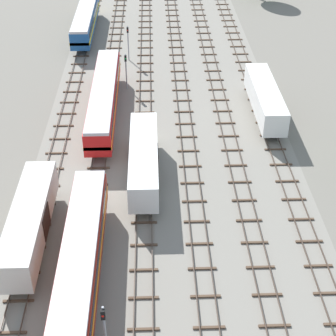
{
  "coord_description": "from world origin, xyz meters",
  "views": [
    {
      "loc": [
        -1.43,
        -11.9,
        32.06
      ],
      "look_at": [
        0.0,
        32.18,
        1.5
      ],
      "focal_mm": 56.95,
      "sensor_mm": 36.0,
      "label": 1
    }
  ],
  "objects_px": {
    "signal_post_nearest": "(126,67)",
    "signal_post_mid": "(105,329)",
    "passenger_coach_left_far": "(104,97)",
    "passenger_coach_left_nearest": "(79,269)",
    "freight_boxcar_right_midfar": "(265,98)",
    "signal_post_near": "(128,39)",
    "freight_boxcar_far_left_near": "(30,221)",
    "freight_boxcar_centre_left_mid": "(144,159)",
    "diesel_railcar_far_left_farther": "(86,19)"
  },
  "relations": [
    {
      "from": "passenger_coach_left_far",
      "to": "signal_post_nearest",
      "type": "bearing_deg",
      "value": 71.88
    },
    {
      "from": "freight_boxcar_right_midfar",
      "to": "signal_post_near",
      "type": "xyz_separation_m",
      "value": [
        -16.99,
        17.62,
        0.86
      ]
    },
    {
      "from": "diesel_railcar_far_left_farther",
      "to": "signal_post_mid",
      "type": "bearing_deg",
      "value": -83.4
    },
    {
      "from": "passenger_coach_left_far",
      "to": "signal_post_nearest",
      "type": "relative_size",
      "value": 4.48
    },
    {
      "from": "passenger_coach_left_nearest",
      "to": "signal_post_near",
      "type": "relative_size",
      "value": 4.24
    },
    {
      "from": "signal_post_nearest",
      "to": "signal_post_mid",
      "type": "height_order",
      "value": "signal_post_mid"
    },
    {
      "from": "freight_boxcar_far_left_near",
      "to": "freight_boxcar_right_midfar",
      "type": "height_order",
      "value": "same"
    },
    {
      "from": "passenger_coach_left_nearest",
      "to": "freight_boxcar_centre_left_mid",
      "type": "height_order",
      "value": "passenger_coach_left_nearest"
    },
    {
      "from": "passenger_coach_left_nearest",
      "to": "freight_boxcar_centre_left_mid",
      "type": "relative_size",
      "value": 1.57
    },
    {
      "from": "signal_post_mid",
      "to": "freight_boxcar_right_midfar",
      "type": "bearing_deg",
      "value": 63.69
    },
    {
      "from": "passenger_coach_left_nearest",
      "to": "freight_boxcar_right_midfar",
      "type": "bearing_deg",
      "value": 55.29
    },
    {
      "from": "passenger_coach_left_nearest",
      "to": "signal_post_nearest",
      "type": "height_order",
      "value": "signal_post_nearest"
    },
    {
      "from": "freight_boxcar_centre_left_mid",
      "to": "signal_post_mid",
      "type": "xyz_separation_m",
      "value": [
        -2.43,
        -21.55,
        1.06
      ]
    },
    {
      "from": "passenger_coach_left_nearest",
      "to": "signal_post_mid",
      "type": "distance_m",
      "value": 6.83
    },
    {
      "from": "freight_boxcar_centre_left_mid",
      "to": "freight_boxcar_right_midfar",
      "type": "distance_m",
      "value": 19.39
    },
    {
      "from": "freight_boxcar_far_left_near",
      "to": "signal_post_nearest",
      "type": "height_order",
      "value": "signal_post_nearest"
    },
    {
      "from": "passenger_coach_left_nearest",
      "to": "signal_post_near",
      "type": "bearing_deg",
      "value": 86.96
    },
    {
      "from": "signal_post_nearest",
      "to": "diesel_railcar_far_left_farther",
      "type": "bearing_deg",
      "value": 109.52
    },
    {
      "from": "passenger_coach_left_far",
      "to": "diesel_railcar_far_left_farther",
      "type": "bearing_deg",
      "value": 99.85
    },
    {
      "from": "freight_boxcar_right_midfar",
      "to": "signal_post_near",
      "type": "bearing_deg",
      "value": 133.96
    },
    {
      "from": "signal_post_nearest",
      "to": "signal_post_mid",
      "type": "xyz_separation_m",
      "value": [
        0.0,
        -42.4,
        0.37
      ]
    },
    {
      "from": "signal_post_nearest",
      "to": "signal_post_near",
      "type": "bearing_deg",
      "value": 90.0
    },
    {
      "from": "passenger_coach_left_nearest",
      "to": "freight_boxcar_right_midfar",
      "type": "relative_size",
      "value": 1.57
    },
    {
      "from": "freight_boxcar_right_midfar",
      "to": "signal_post_nearest",
      "type": "relative_size",
      "value": 2.85
    },
    {
      "from": "passenger_coach_left_nearest",
      "to": "diesel_railcar_far_left_farther",
      "type": "xyz_separation_m",
      "value": [
        -4.85,
        56.61,
        -0.02
      ]
    },
    {
      "from": "signal_post_near",
      "to": "freight_boxcar_centre_left_mid",
      "type": "bearing_deg",
      "value": -85.43
    },
    {
      "from": "freight_boxcar_far_left_near",
      "to": "signal_post_near",
      "type": "bearing_deg",
      "value": 79.6
    },
    {
      "from": "freight_boxcar_far_left_near",
      "to": "diesel_railcar_far_left_farther",
      "type": "bearing_deg",
      "value": 90.01
    },
    {
      "from": "freight_boxcar_centre_left_mid",
      "to": "freight_boxcar_right_midfar",
      "type": "xyz_separation_m",
      "value": [
        14.56,
        12.81,
        0.0
      ]
    },
    {
      "from": "freight_boxcar_right_midfar",
      "to": "signal_post_near",
      "type": "distance_m",
      "value": 24.49
    },
    {
      "from": "passenger_coach_left_nearest",
      "to": "signal_post_near",
      "type": "distance_m",
      "value": 45.72
    },
    {
      "from": "signal_post_nearest",
      "to": "freight_boxcar_centre_left_mid",
      "type": "bearing_deg",
      "value": -83.35
    },
    {
      "from": "freight_boxcar_centre_left_mid",
      "to": "signal_post_nearest",
      "type": "xyz_separation_m",
      "value": [
        -2.43,
        20.85,
        0.69
      ]
    },
    {
      "from": "freight_boxcar_centre_left_mid",
      "to": "passenger_coach_left_far",
      "type": "height_order",
      "value": "passenger_coach_left_far"
    },
    {
      "from": "passenger_coach_left_far",
      "to": "signal_post_nearest",
      "type": "height_order",
      "value": "signal_post_nearest"
    },
    {
      "from": "signal_post_nearest",
      "to": "signal_post_near",
      "type": "distance_m",
      "value": 9.57
    },
    {
      "from": "passenger_coach_left_far",
      "to": "signal_post_mid",
      "type": "bearing_deg",
      "value": -86.03
    },
    {
      "from": "passenger_coach_left_far",
      "to": "signal_post_mid",
      "type": "xyz_separation_m",
      "value": [
        2.43,
        -34.99,
        0.89
      ]
    },
    {
      "from": "freight_boxcar_far_left_near",
      "to": "signal_post_mid",
      "type": "height_order",
      "value": "signal_post_mid"
    },
    {
      "from": "passenger_coach_left_nearest",
      "to": "diesel_railcar_far_left_farther",
      "type": "relative_size",
      "value": 1.07
    },
    {
      "from": "passenger_coach_left_nearest",
      "to": "signal_post_nearest",
      "type": "xyz_separation_m",
      "value": [
        2.43,
        36.08,
        0.53
      ]
    },
    {
      "from": "signal_post_near",
      "to": "signal_post_mid",
      "type": "relative_size",
      "value": 0.94
    },
    {
      "from": "freight_boxcar_centre_left_mid",
      "to": "signal_post_near",
      "type": "distance_m",
      "value": 30.53
    },
    {
      "from": "freight_boxcar_right_midfar",
      "to": "signal_post_nearest",
      "type": "bearing_deg",
      "value": 154.66
    },
    {
      "from": "freight_boxcar_centre_left_mid",
      "to": "diesel_railcar_far_left_farther",
      "type": "distance_m",
      "value": 42.51
    },
    {
      "from": "freight_boxcar_centre_left_mid",
      "to": "passenger_coach_left_far",
      "type": "xyz_separation_m",
      "value": [
        -4.86,
        13.43,
        0.16
      ]
    },
    {
      "from": "freight_boxcar_centre_left_mid",
      "to": "signal_post_near",
      "type": "bearing_deg",
      "value": 94.57
    },
    {
      "from": "freight_boxcar_centre_left_mid",
      "to": "signal_post_mid",
      "type": "distance_m",
      "value": 21.71
    },
    {
      "from": "freight_boxcar_far_left_near",
      "to": "freight_boxcar_centre_left_mid",
      "type": "distance_m",
      "value": 13.38
    },
    {
      "from": "diesel_railcar_far_left_farther",
      "to": "signal_post_nearest",
      "type": "distance_m",
      "value": 21.79
    }
  ]
}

